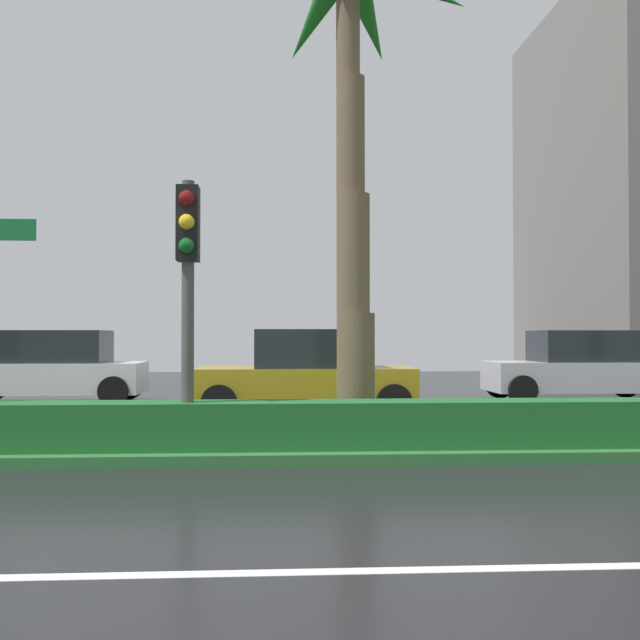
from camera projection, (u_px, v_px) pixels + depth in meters
name	position (u px, v px, depth m)	size (l,w,h in m)	color
ground_plane	(52.00, 440.00, 11.82)	(90.00, 42.00, 0.10)	black
median_strip	(31.00, 441.00, 10.83)	(85.50, 4.00, 0.15)	#2D6B33
palm_tree_centre_left	(349.00, 47.00, 11.33)	(3.82, 3.49, 7.68)	brown
traffic_signal_median_right	(188.00, 264.00, 9.55)	(0.28, 0.43, 3.43)	#4C4C47
car_in_traffic_second	(53.00, 368.00, 17.72)	(4.30, 2.02, 1.72)	white
car_in_traffic_third	(308.00, 374.00, 15.03)	(4.30, 2.02, 1.72)	#B28C1E
car_in_traffic_fourth	(578.00, 367.00, 18.34)	(4.30, 2.02, 1.72)	silver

